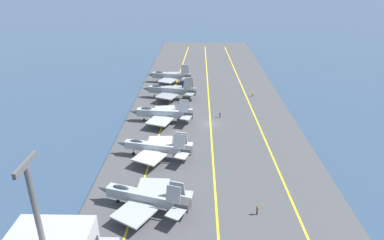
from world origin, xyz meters
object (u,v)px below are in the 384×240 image
Objects in this scene: parked_jet_nearest at (144,197)px; parked_jet_second at (155,147)px; crew_yellow_vest at (253,93)px; parked_jet_fourth at (170,90)px; parked_jet_fifth at (170,76)px; crew_purple_vest at (220,114)px; parked_jet_third at (162,113)px; crew_brown_vest at (257,210)px.

parked_jet_nearest is 16.95m from parked_jet_second.
parked_jet_fourth is at bearing 95.57° from crew_yellow_vest.
parked_jet_fifth is 9.36× the size of crew_purple_vest.
parked_jet_third is at bearing 127.48° from crew_yellow_vest.
crew_purple_vest is (-14.72, -14.60, -1.76)m from parked_jet_fourth.
parked_jet_third is (35.60, 0.57, 0.13)m from parked_jet_nearest.
crew_purple_vest is at bearing -135.23° from parked_jet_fourth.
parked_jet_fifth is at bearing 27.21° from crew_purple_vest.
parked_jet_nearest is 69.66m from parked_jet_fifth.
parked_jet_third reaches higher than crew_brown_vest.
crew_brown_vest is at bearing -161.32° from parked_jet_fourth.
crew_purple_vest is at bearing -78.72° from parked_jet_third.
crew_brown_vest is at bearing -164.40° from parked_jet_fifth.
parked_jet_nearest is at bearing -179.09° from parked_jet_third.
parked_jet_fifth is at bearing 1.06° from parked_jet_nearest.
crew_yellow_vest is (2.52, -25.82, -1.74)m from parked_jet_fourth.
parked_jet_second is at bearing 146.27° from crew_yellow_vest.
parked_jet_fourth is at bearing 44.77° from crew_purple_vest.
parked_jet_third is 15.60m from crew_purple_vest.
parked_jet_fourth is 26.00m from crew_yellow_vest.
parked_jet_second reaches higher than crew_brown_vest.
crew_yellow_vest is (-13.77, -27.16, -1.59)m from parked_jet_fifth.
parked_jet_third is 17.77m from parked_jet_fourth.
parked_jet_fourth is at bearing -0.28° from parked_jet_second.
parked_jet_third is 34.05m from parked_jet_fifth.
parked_jet_fourth is 57.59m from crew_brown_vest.
crew_brown_vest is (-36.78, -19.05, -1.48)m from parked_jet_third.
parked_jet_third reaches higher than crew_purple_vest.
parked_jet_fourth reaches higher than crew_purple_vest.
parked_jet_nearest is 35.61m from parked_jet_third.
crew_purple_vest is at bearing 146.95° from crew_yellow_vest.
crew_purple_vest is (-17.24, 11.22, -0.02)m from crew_yellow_vest.
parked_jet_fifth is at bearing 15.60° from crew_brown_vest.
crew_brown_vest is 1.04× the size of crew_purple_vest.
parked_jet_fourth reaches higher than parked_jet_nearest.
parked_jet_fourth reaches higher than parked_jet_fifth.
parked_jet_fifth is 30.49m from crew_yellow_vest.
parked_jet_nearest reaches higher than crew_yellow_vest.
parked_jet_fifth is (16.28, 1.34, -0.15)m from parked_jet_fourth.
parked_jet_second is at bearing -178.74° from parked_jet_fifth.
parked_jet_nearest is 0.99× the size of parked_jet_third.
parked_jet_third is at bearing 178.00° from parked_jet_fourth.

